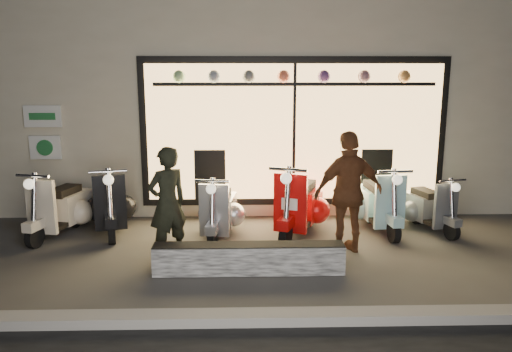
% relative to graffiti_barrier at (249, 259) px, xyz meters
% --- Properties ---
extents(ground, '(40.00, 40.00, 0.00)m').
position_rel_graffiti_barrier_xyz_m(ground, '(0.04, 0.65, -0.20)').
color(ground, '#383533').
rests_on(ground, ground).
extents(kerb, '(40.00, 0.25, 0.12)m').
position_rel_graffiti_barrier_xyz_m(kerb, '(0.04, -1.35, -0.14)').
color(kerb, slate).
rests_on(kerb, ground).
extents(shop_building, '(10.20, 6.23, 4.20)m').
position_rel_graffiti_barrier_xyz_m(shop_building, '(0.04, 5.63, 1.90)').
color(shop_building, beige).
rests_on(shop_building, ground).
extents(graffiti_barrier, '(2.51, 0.28, 0.40)m').
position_rel_graffiti_barrier_xyz_m(graffiti_barrier, '(0.00, 0.00, 0.00)').
color(graffiti_barrier, black).
rests_on(graffiti_barrier, ground).
extents(scooter_silver, '(0.56, 1.43, 1.02)m').
position_rel_graffiti_barrier_xyz_m(scooter_silver, '(-0.45, 1.61, 0.21)').
color(scooter_silver, black).
rests_on(scooter_silver, ground).
extents(scooter_red, '(0.92, 1.60, 1.16)m').
position_rel_graffiti_barrier_xyz_m(scooter_red, '(0.88, 1.74, 0.27)').
color(scooter_red, black).
rests_on(scooter_red, ground).
extents(scooter_black, '(0.75, 1.54, 1.10)m').
position_rel_graffiti_barrier_xyz_m(scooter_black, '(-2.31, 1.96, 0.24)').
color(scooter_black, black).
rests_on(scooter_black, ground).
extents(scooter_cream, '(0.72, 1.50, 1.07)m').
position_rel_graffiti_barrier_xyz_m(scooter_cream, '(-3.03, 1.80, 0.23)').
color(scooter_cream, black).
rests_on(scooter_cream, ground).
extents(scooter_blue, '(0.56, 1.53, 1.09)m').
position_rel_graffiti_barrier_xyz_m(scooter_blue, '(2.20, 1.92, 0.24)').
color(scooter_blue, black).
rests_on(scooter_blue, ground).
extents(scooter_grey, '(0.64, 1.30, 0.93)m').
position_rel_graffiti_barrier_xyz_m(scooter_grey, '(3.04, 1.88, 0.17)').
color(scooter_grey, black).
rests_on(scooter_grey, ground).
extents(man, '(0.70, 0.66, 1.61)m').
position_rel_graffiti_barrier_xyz_m(man, '(-1.13, 0.59, 0.60)').
color(man, black).
rests_on(man, ground).
extents(woman, '(1.13, 0.68, 1.79)m').
position_rel_graffiti_barrier_xyz_m(woman, '(1.46, 0.77, 0.70)').
color(woman, brown).
rests_on(woman, ground).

